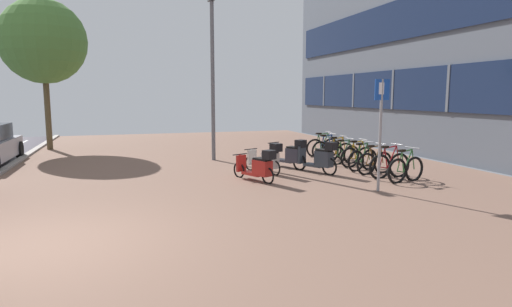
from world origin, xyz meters
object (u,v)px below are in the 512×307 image
object	(u,v)px
bicycle_rack_06	(338,152)
scooter_far	(267,159)
bicycle_rack_03	(363,160)
bicycle_rack_07	(327,150)
bicycle_rack_02	(375,163)
bicycle_rack_08	(323,147)
parking_sign	(381,124)
bicycle_rack_01	(389,165)
bicycle_rack_05	(344,155)
lamp_post	(213,71)
bicycle_rack_04	(357,157)
scooter_near	(290,155)
scooter_mid	(319,158)
bicycle_rack_00	(406,169)
scooter_extra	(258,167)
street_tree	(43,42)

from	to	relation	value
bicycle_rack_06	scooter_far	xyz separation A→B (m)	(-3.25, -1.58, 0.10)
bicycle_rack_03	bicycle_rack_06	xyz separation A→B (m)	(0.17, 1.96, 0.00)
bicycle_rack_06	bicycle_rack_07	bearing A→B (deg)	98.63
bicycle_rack_02	bicycle_rack_08	bearing A→B (deg)	87.02
scooter_far	parking_sign	bearing A→B (deg)	-59.54
bicycle_rack_01	bicycle_rack_06	distance (m)	3.26
bicycle_rack_06	parking_sign	xyz separation A→B (m)	(-1.41, -4.72, 1.35)
bicycle_rack_02	bicycle_rack_05	xyz separation A→B (m)	(0.06, 1.96, -0.01)
bicycle_rack_07	scooter_far	distance (m)	3.87
scooter_far	lamp_post	world-z (taller)	lamp_post
bicycle_rack_03	bicycle_rack_04	world-z (taller)	bicycle_rack_04
bicycle_rack_02	scooter_near	bearing A→B (deg)	140.03
scooter_near	bicycle_rack_07	bearing A→B (deg)	36.13
bicycle_rack_05	scooter_far	distance (m)	3.29
bicycle_rack_04	scooter_mid	xyz separation A→B (m)	(-1.74, -0.71, 0.12)
bicycle_rack_08	scooter_mid	bearing A→B (deg)	-117.97
bicycle_rack_06	scooter_far	size ratio (longest dim) A/B	0.87
lamp_post	bicycle_rack_07	bearing A→B (deg)	-13.25
bicycle_rack_04	parking_sign	bearing A→B (deg)	-112.89
bicycle_rack_02	bicycle_rack_06	distance (m)	2.61
scooter_mid	bicycle_rack_06	bearing A→B (deg)	49.62
bicycle_rack_05	bicycle_rack_06	distance (m)	0.66
bicycle_rack_00	scooter_far	distance (m)	3.99
bicycle_rack_03	lamp_post	world-z (taller)	lamp_post
bicycle_rack_06	bicycle_rack_00	bearing A→B (deg)	-90.22
bicycle_rack_01	bicycle_rack_05	xyz separation A→B (m)	(-0.01, 2.61, -0.03)
bicycle_rack_05	parking_sign	world-z (taller)	parking_sign
lamp_post	parking_sign	bearing A→B (deg)	-66.04
bicycle_rack_08	lamp_post	distance (m)	5.17
bicycle_rack_08	scooter_near	size ratio (longest dim) A/B	0.87
scooter_far	bicycle_rack_02	bearing A→B (deg)	-18.35
lamp_post	bicycle_rack_01	bearing A→B (deg)	-49.70
scooter_near	scooter_extra	xyz separation A→B (m)	(-1.67, -1.79, -0.03)
bicycle_rack_04	lamp_post	distance (m)	5.93
bicycle_rack_04	bicycle_rack_05	xyz separation A→B (m)	(-0.13, 0.65, -0.01)
parking_sign	bicycle_rack_05	bearing A→B (deg)	72.10
bicycle_rack_03	scooter_mid	bearing A→B (deg)	-178.05
bicycle_rack_04	scooter_extra	distance (m)	4.14
bicycle_rack_00	bicycle_rack_01	bearing A→B (deg)	95.89
bicycle_rack_06	lamp_post	xyz separation A→B (m)	(-4.23, 1.62, 2.91)
lamp_post	bicycle_rack_02	bearing A→B (deg)	-46.11
bicycle_rack_07	bicycle_rack_08	world-z (taller)	bicycle_rack_08
bicycle_rack_07	street_tree	size ratio (longest dim) A/B	0.21
bicycle_rack_07	scooter_extra	distance (m)	5.03
scooter_extra	street_tree	size ratio (longest dim) A/B	0.24
scooter_near	lamp_post	xyz separation A→B (m)	(-2.02, 2.51, 2.80)
scooter_near	bicycle_rack_04	bearing A→B (deg)	-10.55
scooter_mid	scooter_extra	xyz separation A→B (m)	(-2.17, -0.67, -0.04)
bicycle_rack_05	street_tree	size ratio (longest dim) A/B	0.20
bicycle_rack_05	bicycle_rack_07	size ratio (longest dim) A/B	0.94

